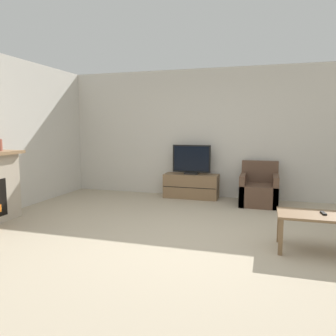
# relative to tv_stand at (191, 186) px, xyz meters

# --- Properties ---
(ground_plane) EXTENTS (24.00, 24.00, 0.00)m
(ground_plane) POSITION_rel_tv_stand_xyz_m (0.58, -2.64, -0.25)
(ground_plane) COLOR tan
(wall_back) EXTENTS (12.00, 0.06, 2.70)m
(wall_back) POSITION_rel_tv_stand_xyz_m (0.58, 0.28, 1.10)
(wall_back) COLOR beige
(wall_back) RESTS_ON ground
(tv_stand) EXTENTS (1.13, 0.43, 0.50)m
(tv_stand) POSITION_rel_tv_stand_xyz_m (0.00, 0.00, 0.00)
(tv_stand) COLOR brown
(tv_stand) RESTS_ON ground
(tv) EXTENTS (0.80, 0.18, 0.61)m
(tv) POSITION_rel_tv_stand_xyz_m (-0.00, -0.00, 0.54)
(tv) COLOR black
(tv) RESTS_ON tv_stand
(armchair) EXTENTS (0.70, 0.76, 0.82)m
(armchair) POSITION_rel_tv_stand_xyz_m (1.38, -0.22, 0.02)
(armchair) COLOR brown
(armchair) RESTS_ON ground
(coffee_table) EXTENTS (0.93, 0.53, 0.46)m
(coffee_table) POSITION_rel_tv_stand_xyz_m (2.11, -2.54, 0.14)
(coffee_table) COLOR brown
(coffee_table) RESTS_ON ground
(remote) EXTENTS (0.06, 0.15, 0.02)m
(remote) POSITION_rel_tv_stand_xyz_m (2.16, -2.51, 0.22)
(remote) COLOR black
(remote) RESTS_ON coffee_table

